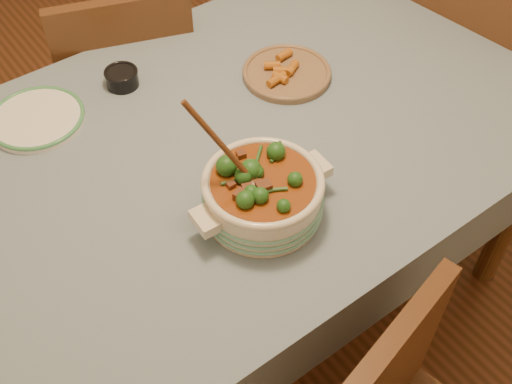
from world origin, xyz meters
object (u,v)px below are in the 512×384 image
at_px(fried_plate, 287,72).
at_px(chair_right, 457,68).
at_px(chair_far, 130,86).
at_px(white_plate, 37,118).
at_px(condiment_bowl, 122,77).
at_px(dining_table, 238,158).
at_px(stew_casserole, 263,192).

height_order(fried_plate, chair_right, chair_right).
bearing_deg(chair_far, white_plate, 55.75).
bearing_deg(condiment_bowl, chair_right, -16.15).
xyz_separation_m(condiment_bowl, chair_right, (1.07, -0.31, -0.27)).
height_order(white_plate, chair_right, chair_right).
distance_m(dining_table, chair_far, 0.64).
distance_m(stew_casserole, chair_far, 0.93).
xyz_separation_m(condiment_bowl, chair_far, (0.13, 0.28, -0.28)).
bearing_deg(chair_far, dining_table, 110.02).
height_order(chair_far, chair_right, chair_right).
bearing_deg(fried_plate, stew_casserole, -134.86).
xyz_separation_m(stew_casserole, chair_right, (1.04, 0.27, -0.31)).
xyz_separation_m(dining_table, white_plate, (-0.39, 0.34, 0.10)).
bearing_deg(dining_table, chair_right, 1.81).
bearing_deg(white_plate, chair_right, -13.24).
xyz_separation_m(stew_casserole, condiment_bowl, (-0.03, 0.58, -0.04)).
xyz_separation_m(dining_table, chair_far, (-0.01, 0.62, -0.16)).
height_order(white_plate, chair_far, chair_far).
distance_m(fried_plate, chair_far, 0.63).
bearing_deg(fried_plate, white_plate, 159.27).
bearing_deg(dining_table, fried_plate, 23.32).
distance_m(dining_table, chair_right, 0.95).
distance_m(white_plate, fried_plate, 0.67).
height_order(white_plate, condiment_bowl, condiment_bowl).
relative_size(stew_casserole, fried_plate, 1.27).
xyz_separation_m(dining_table, fried_plate, (0.24, 0.10, 0.11)).
relative_size(fried_plate, chair_right, 0.30).
height_order(dining_table, white_plate, white_plate).
height_order(dining_table, chair_right, chair_right).
xyz_separation_m(white_plate, condiment_bowl, (0.25, 0.00, 0.02)).
height_order(dining_table, stew_casserole, stew_casserole).
xyz_separation_m(dining_table, stew_casserole, (-0.11, -0.24, 0.16)).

